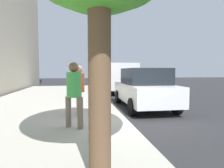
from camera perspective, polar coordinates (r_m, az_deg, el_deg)
The scene contains 7 objects.
ground_plane at distance 6.58m, azimuth 3.49°, elevation -10.66°, with size 80.00×80.00×0.00m, color #2B2B2D.
sidewalk_slab at distance 6.58m, azimuth -23.32°, elevation -10.29°, with size 28.00×6.00×0.15m, color #B7B2A8.
parking_meter at distance 6.63m, azimuth -2.16°, elevation -0.31°, with size 0.36×0.12×1.41m.
pedestrian_at_meter at distance 6.54m, azimuth -9.77°, elevation -0.82°, with size 0.51×0.36×1.67m.
pedestrian_bystander at distance 5.12m, azimuth -11.22°, elevation -1.67°, with size 0.38×0.46×1.73m.
parked_sedan_near at distance 8.62m, azimuth 9.37°, elevation -1.21°, with size 4.43×2.02×1.77m.
parked_van_far at distance 14.81m, azimuth 1.27°, elevation 2.33°, with size 5.24×2.21×2.18m.
Camera 1 is at (-6.20, 1.45, 1.65)m, focal length 30.82 mm.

